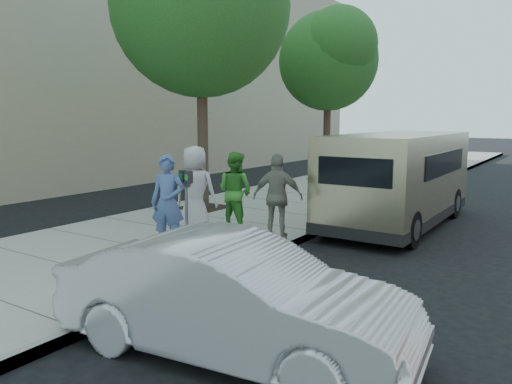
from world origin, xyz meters
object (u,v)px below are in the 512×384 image
(sedan, at_px, (233,298))
(person_officer, at_px, (168,202))
(person_green_shirt, at_px, (235,191))
(van, at_px, (400,177))
(person_striped_polo, at_px, (278,197))
(tree_far, at_px, (330,56))
(parking_meter, at_px, (186,192))
(person_gray_shirt, at_px, (195,191))

(sedan, xyz_separation_m, person_officer, (-3.31, 2.50, 0.37))
(person_officer, height_order, person_green_shirt, person_officer)
(van, height_order, person_striped_polo, van)
(person_green_shirt, relative_size, person_striped_polo, 0.99)
(tree_far, relative_size, person_green_shirt, 3.82)
(sedan, height_order, person_striped_polo, person_striped_polo)
(sedan, distance_m, person_green_shirt, 5.47)
(parking_meter, relative_size, person_officer, 0.83)
(person_striped_polo, bearing_deg, person_officer, 34.17)
(tree_far, distance_m, person_green_shirt, 10.38)
(van, xyz_separation_m, person_green_shirt, (-2.58, -3.12, -0.16))
(tree_far, height_order, person_green_shirt, tree_far)
(person_green_shirt, bearing_deg, person_gray_shirt, 64.36)
(van, distance_m, person_striped_polo, 3.59)
(sedan, bearing_deg, tree_far, 14.91)
(tree_far, distance_m, parking_meter, 11.87)
(parking_meter, distance_m, van, 5.40)
(sedan, distance_m, person_officer, 4.16)
(person_gray_shirt, xyz_separation_m, person_striped_polo, (1.60, 0.63, -0.07))
(parking_meter, height_order, person_gray_shirt, person_gray_shirt)
(person_striped_polo, bearing_deg, person_gray_shirt, 2.50)
(parking_meter, relative_size, person_striped_polo, 0.85)
(van, xyz_separation_m, person_gray_shirt, (-3.00, -3.94, -0.08))
(parking_meter, bearing_deg, sedan, -30.51)
(tree_far, bearing_deg, person_gray_shirt, -79.68)
(person_green_shirt, distance_m, person_gray_shirt, 0.92)
(parking_meter, bearing_deg, person_gray_shirt, 132.34)
(person_officer, bearing_deg, parking_meter, 25.96)
(person_green_shirt, xyz_separation_m, person_striped_polo, (1.18, -0.18, 0.01))
(sedan, xyz_separation_m, person_gray_shirt, (-3.60, 3.62, 0.42))
(person_striped_polo, bearing_deg, sedan, 96.13)
(tree_far, bearing_deg, person_green_shirt, -76.34)
(person_green_shirt, bearing_deg, sedan, 127.25)
(person_gray_shirt, relative_size, person_striped_polo, 1.08)
(parking_meter, relative_size, person_gray_shirt, 0.78)
(tree_far, xyz_separation_m, person_gray_shirt, (1.85, -10.17, -3.81))
(sedan, distance_m, person_gray_shirt, 5.12)
(van, bearing_deg, person_gray_shirt, -127.09)
(tree_far, xyz_separation_m, person_green_shirt, (2.27, -9.36, -3.88))
(person_striped_polo, bearing_deg, person_green_shirt, -27.97)
(parking_meter, bearing_deg, tree_far, 113.42)
(person_gray_shirt, bearing_deg, person_officer, 87.60)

